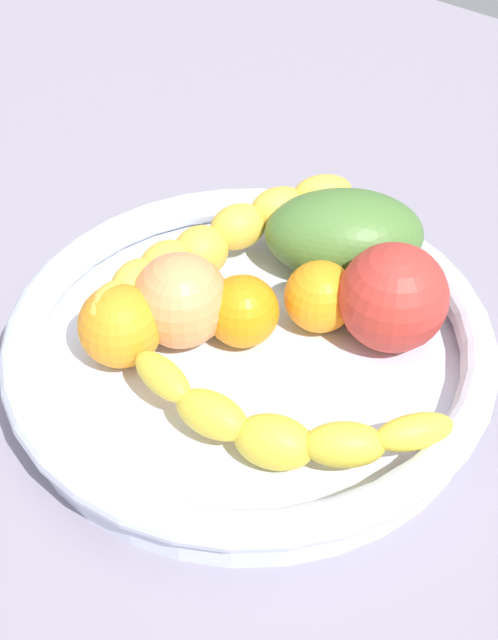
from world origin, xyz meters
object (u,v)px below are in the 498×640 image
orange_mid_right (320,297)px  tomato_red (393,297)px  fruit_bowl (249,349)px  peach_blush (180,300)px  banana_draped_right (208,246)px  orange_front (242,311)px  orange_mid_left (120,326)px  mango_green (345,234)px  banana_draped_left (278,426)px

orange_mid_right → tomato_red: size_ratio=0.67×
fruit_bowl → peach_blush: size_ratio=5.05×
banana_draped_right → tomato_red: bearing=100.6°
fruit_bowl → orange_mid_right: 6.07cm
orange_front → orange_mid_right: size_ratio=1.00×
tomato_red → orange_front: bearing=-52.4°
orange_mid_left → mango_green: size_ratio=0.49×
mango_green → orange_mid_right: bearing=18.7°
fruit_bowl → tomato_red: size_ratio=4.45×
banana_draped_right → orange_mid_left: size_ratio=4.25×
fruit_bowl → orange_mid_left: size_ratio=5.88×
fruit_bowl → peach_blush: peach_blush is taller
banana_draped_right → orange_front: 6.90cm
tomato_red → mango_green: 8.11cm
banana_draped_left → orange_mid_right: (-10.93, -4.44, 0.35)cm
fruit_bowl → mango_green: mango_green is taller
banana_draped_left → peach_blush: bearing=-110.4°
orange_mid_right → mango_green: size_ratio=0.43×
banana_draped_left → peach_blush: (-4.18, -11.24, 1.13)cm
orange_mid_left → tomato_red: 18.25cm
orange_mid_left → mango_green: mango_green is taller
banana_draped_left → orange_front: bearing=-130.0°
orange_front → orange_mid_left: size_ratio=0.89×
orange_mid_left → orange_mid_right: orange_mid_left is taller
orange_mid_left → peach_blush: peach_blush is taller
banana_draped_left → tomato_red: tomato_red is taller
orange_front → peach_blush: bearing=-56.0°
mango_green → peach_blush: (12.94, -4.71, 0.17)cm
orange_mid_left → peach_blush: size_ratio=0.86×
tomato_red → mango_green: bearing=-123.5°
banana_draped_right → orange_front: bearing=58.9°
orange_mid_left → orange_front: bearing=139.8°
orange_front → banana_draped_left: bearing=50.0°
fruit_bowl → orange_mid_left: (5.47, -6.52, 2.50)cm
banana_draped_right → orange_mid_right: banana_draped_right is taller
banana_draped_right → banana_draped_left: bearing=53.6°
fruit_bowl → peach_blush: (1.50, -4.66, 2.96)cm
banana_draped_left → peach_blush: peach_blush is taller
mango_green → peach_blush: size_ratio=1.77×
orange_front → tomato_red: tomato_red is taller
banana_draped_right → tomato_red: tomato_red is taller
fruit_bowl → orange_mid_left: orange_mid_left is taller
tomato_red → peach_blush: size_ratio=1.13×
fruit_bowl → orange_front: orange_front is taller
mango_green → banana_draped_right: bearing=-45.3°
fruit_bowl → mango_green: 11.77cm
orange_front → tomato_red: size_ratio=0.67×
banana_draped_right → tomato_red: 14.14cm
orange_mid_left → orange_mid_right: size_ratio=1.12×
orange_front → mango_green: (-10.60, 1.24, 0.61)cm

